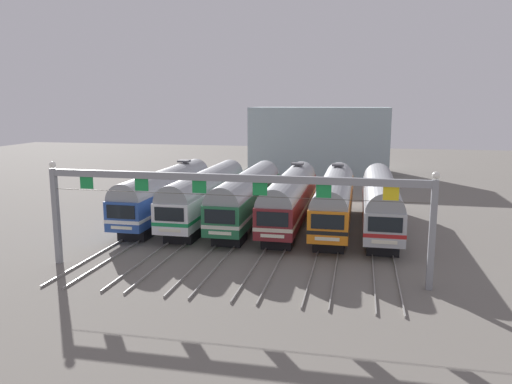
{
  "coord_description": "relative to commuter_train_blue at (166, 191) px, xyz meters",
  "views": [
    {
      "loc": [
        7.84,
        -42.9,
        10.81
      ],
      "look_at": [
        -1.62,
        2.32,
        2.53
      ],
      "focal_mm": 35.17,
      "sensor_mm": 36.0,
      "label": 1
    }
  ],
  "objects": [
    {
      "name": "commuter_train_maroon",
      "position": [
        11.57,
        0.0,
        0.0
      ],
      "size": [
        2.88,
        18.06,
        5.05
      ],
      "color": "maroon",
      "rests_on": "ground"
    },
    {
      "name": "commuter_train_orange",
      "position": [
        15.43,
        0.0,
        0.0
      ],
      "size": [
        2.88,
        18.06,
        5.05
      ],
      "color": "orange",
      "rests_on": "ground"
    },
    {
      "name": "commuter_train_blue",
      "position": [
        0.0,
        0.0,
        0.0
      ],
      "size": [
        2.88,
        18.06,
        5.05
      ],
      "color": "#284C9E",
      "rests_on": "ground"
    },
    {
      "name": "commuter_train_stainless",
      "position": [
        19.29,
        -0.0,
        -0.0
      ],
      "size": [
        2.88,
        18.06,
        4.77
      ],
      "color": "#B2B5BA",
      "rests_on": "ground"
    },
    {
      "name": "commuter_train_white",
      "position": [
        3.86,
        -0.0,
        -0.0
      ],
      "size": [
        2.88,
        18.06,
        4.77
      ],
      "color": "white",
      "rests_on": "ground"
    },
    {
      "name": "maintenance_building",
      "position": [
        11.26,
        35.05,
        2.34
      ],
      "size": [
        20.65,
        10.0,
        10.06
      ],
      "primitive_type": "cube",
      "color": "#9EB2B7",
      "rests_on": "ground"
    },
    {
      "name": "catenary_gantry",
      "position": [
        9.65,
        -13.5,
        2.63
      ],
      "size": [
        24.53,
        0.44,
        6.97
      ],
      "color": "gray",
      "rests_on": "ground"
    },
    {
      "name": "track_bed",
      "position": [
        9.65,
        17.0,
        -2.61
      ],
      "size": [
        20.8,
        70.0,
        0.15
      ],
      "color": "gray",
      "rests_on": "ground"
    },
    {
      "name": "commuter_train_green",
      "position": [
        7.72,
        -0.0,
        -0.0
      ],
      "size": [
        2.88,
        18.06,
        4.77
      ],
      "color": "#236B42",
      "rests_on": "ground"
    },
    {
      "name": "ground_plane",
      "position": [
        9.65,
        0.0,
        -2.69
      ],
      "size": [
        160.0,
        160.0,
        0.0
      ],
      "primitive_type": "plane",
      "color": "slate"
    }
  ]
}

